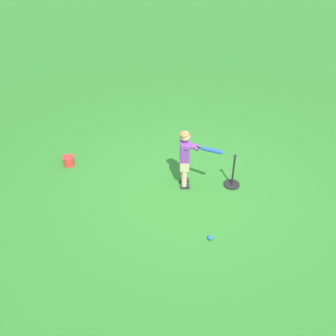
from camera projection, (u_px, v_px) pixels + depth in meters
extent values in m
plane|color=#2D7528|center=(188.00, 189.00, 6.64)|extent=(40.00, 40.00, 0.00)
cube|color=#232328|center=(185.00, 181.00, 6.79)|extent=(0.14, 0.17, 0.05)
cylinder|color=#DBB28E|center=(184.00, 172.00, 6.68)|extent=(0.09, 0.09, 0.34)
cube|color=#232328|center=(185.00, 187.00, 6.66)|extent=(0.14, 0.17, 0.05)
cylinder|color=#DBB28E|center=(184.00, 178.00, 6.55)|extent=(0.09, 0.09, 0.34)
cube|color=#C6B284|center=(184.00, 163.00, 6.47)|extent=(0.31, 0.24, 0.16)
cube|color=#753899|center=(185.00, 151.00, 6.32)|extent=(0.29, 0.24, 0.34)
sphere|color=#DBB28E|center=(185.00, 136.00, 6.15)|extent=(0.17, 0.17, 0.17)
ellipsoid|color=olive|center=(185.00, 135.00, 6.13)|extent=(0.23, 0.23, 0.11)
sphere|color=blue|center=(193.00, 146.00, 6.27)|extent=(0.04, 0.04, 0.04)
cylinder|color=black|center=(198.00, 147.00, 6.22)|extent=(0.13, 0.10, 0.05)
cylinder|color=blue|center=(211.00, 150.00, 6.09)|extent=(0.33, 0.24, 0.11)
sphere|color=blue|center=(221.00, 152.00, 6.00)|extent=(0.07, 0.07, 0.07)
cylinder|color=#753899|center=(191.00, 145.00, 6.29)|extent=(0.31, 0.18, 0.14)
cylinder|color=#753899|center=(191.00, 147.00, 6.23)|extent=(0.17, 0.31, 0.14)
sphere|color=blue|center=(210.00, 238.00, 5.67)|extent=(0.07, 0.07, 0.07)
cylinder|color=black|center=(232.00, 184.00, 6.72)|extent=(0.28, 0.28, 0.03)
cylinder|color=black|center=(233.00, 171.00, 6.55)|extent=(0.03, 0.03, 0.55)
cone|color=black|center=(235.00, 157.00, 6.37)|extent=(0.07, 0.07, 0.04)
cylinder|color=red|center=(69.00, 161.00, 7.16)|extent=(0.20, 0.20, 0.18)
torus|color=red|center=(68.00, 157.00, 7.11)|extent=(0.22, 0.22, 0.02)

